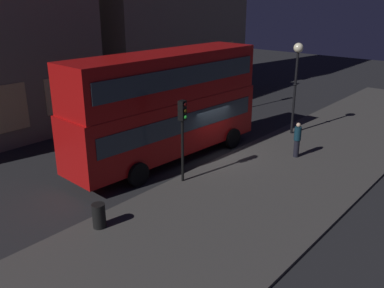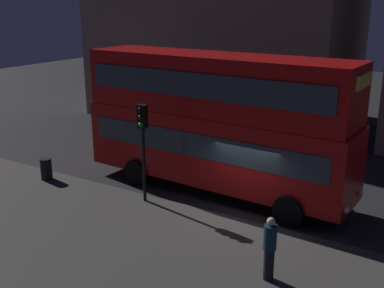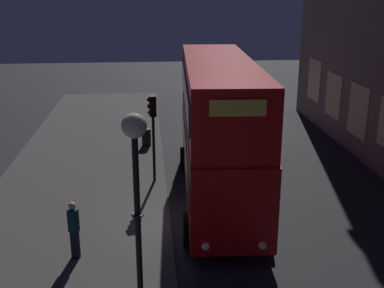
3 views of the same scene
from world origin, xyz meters
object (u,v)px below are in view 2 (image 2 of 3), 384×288
(traffic_light_near_kerb, at_px, (143,133))
(litter_bin, at_px, (46,169))
(double_decker_bus, at_px, (215,117))
(pedestrian, at_px, (270,248))

(traffic_light_near_kerb, relative_size, litter_bin, 4.07)
(double_decker_bus, relative_size, traffic_light_near_kerb, 3.02)
(double_decker_bus, distance_m, traffic_light_near_kerb, 2.97)
(traffic_light_near_kerb, distance_m, pedestrian, 6.67)
(double_decker_bus, relative_size, pedestrian, 6.14)
(traffic_light_near_kerb, bearing_deg, litter_bin, 175.21)
(double_decker_bus, height_order, traffic_light_near_kerb, double_decker_bus)
(double_decker_bus, bearing_deg, traffic_light_near_kerb, -119.94)
(traffic_light_near_kerb, xyz_separation_m, pedestrian, (5.95, -2.48, -1.72))
(double_decker_bus, distance_m, litter_bin, 7.49)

